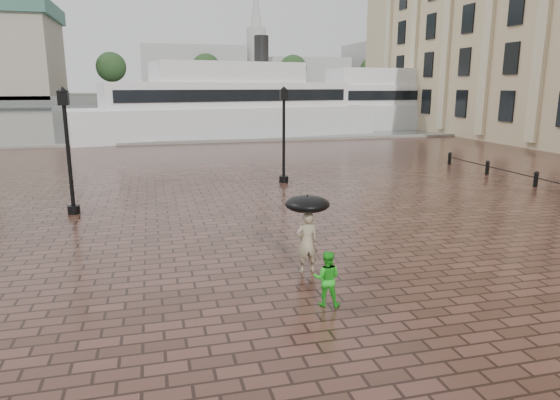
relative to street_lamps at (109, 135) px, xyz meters
name	(u,v)px	position (x,y,z in m)	size (l,w,h in m)	color
ground	(316,313)	(5.00, -15.33, -2.33)	(300.00, 300.00, 0.00)	#362118
harbour_water	(167,110)	(5.00, 76.67, -2.33)	(240.00, 240.00, 0.00)	#424A50
quay_edge	(192,143)	(5.00, 16.67, -2.33)	(80.00, 0.60, 0.30)	slate
far_shore	(160,97)	(5.00, 144.67, -1.33)	(300.00, 60.00, 2.00)	#4C4C47
distant_skyline	(311,70)	(53.14, 134.67, 7.13)	(102.50, 22.00, 33.00)	#9E9C96
far_trees	(160,68)	(5.00, 122.67, 7.09)	(188.00, 8.00, 13.50)	#2D2119
street_lamps	(109,135)	(0.00, 0.00, 0.00)	(15.44, 12.44, 4.40)	black
adult_pedestrian	(307,242)	(5.51, -13.05, -1.55)	(0.57, 0.37, 1.55)	tan
child_pedestrian	(327,278)	(5.33, -15.01, -1.72)	(0.59, 0.46, 1.20)	green
ferry_near	(229,106)	(8.87, 21.67, 0.39)	(28.31, 11.86, 9.04)	silver
ferry_far	(387,104)	(26.97, 26.31, 0.28)	(26.66, 7.43, 8.67)	silver
umbrella	(307,204)	(5.51, -13.05, -0.57)	(1.10, 1.10, 1.10)	black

